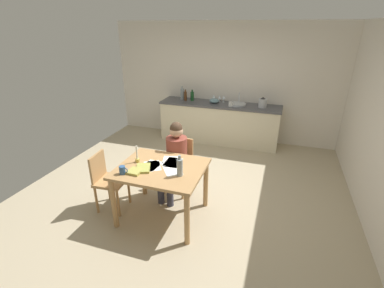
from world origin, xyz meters
The scene contains 27 objects.
ground_plane centered at (0.00, 0.00, -0.02)m, with size 5.20×5.20×0.04m, color tan.
wall_back centered at (0.00, 2.60, 1.30)m, with size 5.20×0.12×2.60m, color silver.
kitchen_counter centered at (0.00, 2.24, 0.45)m, with size 2.68×0.64×0.90m.
dining_table centered at (-0.11, -0.68, 0.66)m, with size 1.13×0.95×0.78m.
chair_at_table centered at (-0.13, 0.03, 0.49)m, with size 0.45×0.45×0.88m.
person_seated centered at (-0.15, -0.12, 0.68)m, with size 0.37×0.62×1.19m.
chair_side_empty centered at (-0.94, -0.75, 0.48)m, with size 0.43×0.43×0.86m.
coffee_mug centered at (-0.50, -0.99, 0.83)m, with size 0.12×0.08×0.11m.
candlestick centered at (-0.48, -0.65, 0.84)m, with size 0.06×0.06×0.24m.
book_magazine centered at (-0.31, -0.80, 0.79)m, with size 0.17×0.25×0.03m, color #A6A84B.
book_cookery centered at (-0.37, -0.91, 0.79)m, with size 0.17×0.18×0.03m, color tan.
paper_letter centered at (0.06, -0.71, 0.78)m, with size 0.21×0.30×0.00m, color white.
paper_bill centered at (-0.07, -0.47, 0.78)m, with size 0.21×0.30×0.00m, color white.
paper_envelope centered at (-0.26, -0.68, 0.78)m, with size 0.21×0.30×0.00m, color white.
paper_receipt centered at (-0.24, -0.69, 0.78)m, with size 0.21×0.30×0.00m, color white.
paper_notice centered at (-0.02, -0.51, 0.78)m, with size 0.21×0.30×0.00m, color white.
wine_bottle_on_table centered at (0.20, -0.80, 0.89)m, with size 0.08×0.08×0.28m.
sink_unit centered at (0.40, 2.24, 0.92)m, with size 0.36×0.36×0.24m.
bottle_oil centered at (-0.92, 2.34, 1.03)m, with size 0.08×0.08×0.31m.
bottle_vinegar centered at (-0.82, 2.25, 1.01)m, with size 0.07×0.07×0.25m.
bottle_wine_red centered at (-0.67, 2.30, 1.01)m, with size 0.08×0.08×0.25m.
mixing_bowl centered at (-0.13, 2.26, 0.95)m, with size 0.22×0.22×0.10m, color #668C99.
stovetop_kettle centered at (0.92, 2.24, 1.00)m, with size 0.18×0.18×0.22m.
wine_glass_near_sink centered at (0.05, 2.39, 1.01)m, with size 0.07×0.07×0.15m.
wine_glass_by_kettle centered at (-0.04, 2.39, 1.01)m, with size 0.07×0.07×0.15m.
wine_glass_back_left centered at (-0.18, 2.39, 1.01)m, with size 0.07×0.07×0.15m.
teacup_on_counter centered at (0.27, 2.09, 0.95)m, with size 0.11×0.07×0.10m.
Camera 1 is at (1.28, -3.58, 2.50)m, focal length 25.57 mm.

